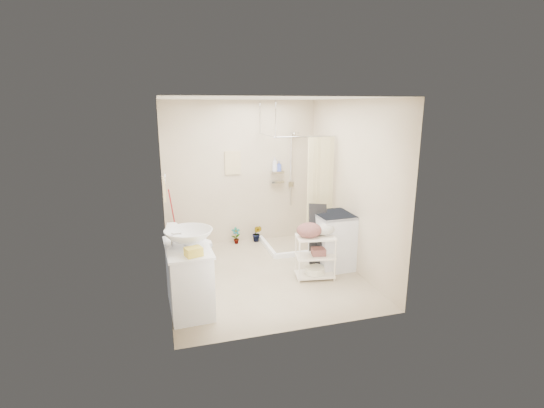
# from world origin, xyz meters

# --- Properties ---
(floor) EXTENTS (3.20, 3.20, 0.00)m
(floor) POSITION_xyz_m (0.00, 0.00, 0.00)
(floor) COLOR tan
(floor) RESTS_ON ground
(ceiling) EXTENTS (2.80, 3.20, 0.04)m
(ceiling) POSITION_xyz_m (0.00, 0.00, 2.60)
(ceiling) COLOR silver
(ceiling) RESTS_ON ground
(wall_back) EXTENTS (2.80, 0.04, 2.60)m
(wall_back) POSITION_xyz_m (0.00, 1.60, 1.30)
(wall_back) COLOR beige
(wall_back) RESTS_ON ground
(wall_front) EXTENTS (2.80, 0.04, 2.60)m
(wall_front) POSITION_xyz_m (0.00, -1.60, 1.30)
(wall_front) COLOR beige
(wall_front) RESTS_ON ground
(wall_left) EXTENTS (0.04, 3.20, 2.60)m
(wall_left) POSITION_xyz_m (-1.40, 0.00, 1.30)
(wall_left) COLOR beige
(wall_left) RESTS_ON ground
(wall_right) EXTENTS (0.04, 3.20, 2.60)m
(wall_right) POSITION_xyz_m (1.40, 0.00, 1.30)
(wall_right) COLOR beige
(wall_right) RESTS_ON ground
(vanity) EXTENTS (0.57, 0.97, 0.83)m
(vanity) POSITION_xyz_m (-1.16, -0.74, 0.42)
(vanity) COLOR white
(vanity) RESTS_ON ground
(sink) EXTENTS (0.76, 0.76, 0.20)m
(sink) POSITION_xyz_m (-1.14, -0.72, 0.94)
(sink) COLOR silver
(sink) RESTS_ON vanity
(counter_basket) EXTENTS (0.22, 0.19, 0.10)m
(counter_basket) POSITION_xyz_m (-1.11, -1.09, 0.89)
(counter_basket) COLOR gold
(counter_basket) RESTS_ON vanity
(floor_basket) EXTENTS (0.23, 0.18, 0.12)m
(floor_basket) POSITION_xyz_m (-1.03, -1.06, 0.06)
(floor_basket) COLOR yellow
(floor_basket) RESTS_ON ground
(toilet) EXTENTS (0.73, 0.46, 0.71)m
(toilet) POSITION_xyz_m (-1.04, 0.58, 0.36)
(toilet) COLOR white
(toilet) RESTS_ON ground
(mop) EXTENTS (0.12, 0.12, 1.12)m
(mop) POSITION_xyz_m (-1.28, 1.46, 0.56)
(mop) COLOR #A51B21
(mop) RESTS_ON ground
(potted_plant_a) EXTENTS (0.17, 0.12, 0.31)m
(potted_plant_a) POSITION_xyz_m (-0.15, 1.45, 0.16)
(potted_plant_a) COLOR brown
(potted_plant_a) RESTS_ON ground
(potted_plant_b) EXTENTS (0.23, 0.22, 0.32)m
(potted_plant_b) POSITION_xyz_m (0.26, 1.45, 0.16)
(potted_plant_b) COLOR brown
(potted_plant_b) RESTS_ON ground
(hanging_towel) EXTENTS (0.28, 0.03, 0.42)m
(hanging_towel) POSITION_xyz_m (-0.15, 1.58, 1.50)
(hanging_towel) COLOR beige
(hanging_towel) RESTS_ON wall_back
(towel_ring) EXTENTS (0.04, 0.22, 0.34)m
(towel_ring) POSITION_xyz_m (-1.38, -0.20, 1.47)
(towel_ring) COLOR #FFE298
(towel_ring) RESTS_ON wall_left
(tp_holder) EXTENTS (0.08, 0.12, 0.14)m
(tp_holder) POSITION_xyz_m (-1.36, 0.05, 0.72)
(tp_holder) COLOR silver
(tp_holder) RESTS_ON wall_left
(shower) EXTENTS (1.10, 1.10, 2.10)m
(shower) POSITION_xyz_m (0.85, 1.05, 1.05)
(shower) COLOR white
(shower) RESTS_ON ground
(shampoo_bottle_a) EXTENTS (0.12, 0.12, 0.26)m
(shampoo_bottle_a) POSITION_xyz_m (0.62, 1.52, 1.45)
(shampoo_bottle_a) COLOR silver
(shampoo_bottle_a) RESTS_ON shower
(shampoo_bottle_b) EXTENTS (0.11, 0.11, 0.18)m
(shampoo_bottle_b) POSITION_xyz_m (0.71, 1.53, 1.41)
(shampoo_bottle_b) COLOR #4051B1
(shampoo_bottle_b) RESTS_ON shower
(washing_machine) EXTENTS (0.62, 0.64, 0.88)m
(washing_machine) POSITION_xyz_m (1.14, -0.02, 0.44)
(washing_machine) COLOR silver
(washing_machine) RESTS_ON ground
(laundry_rack) EXTENTS (0.61, 0.42, 0.78)m
(laundry_rack) POSITION_xyz_m (0.71, -0.33, 0.39)
(laundry_rack) COLOR white
(laundry_rack) RESTS_ON ground
(ironing_board) EXTENTS (0.31, 0.12, 1.07)m
(ironing_board) POSITION_xyz_m (0.86, -0.05, 0.53)
(ironing_board) COLOR black
(ironing_board) RESTS_ON ground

